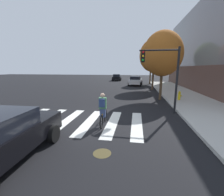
# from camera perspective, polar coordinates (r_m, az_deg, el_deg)

# --- Properties ---
(ground_plane) EXTENTS (120.00, 120.00, 0.00)m
(ground_plane) POSITION_cam_1_polar(r_m,az_deg,el_deg) (8.61, -10.34, -8.66)
(ground_plane) COLOR black
(crosswalk_stripes) EXTENTS (7.00, 4.08, 0.01)m
(crosswalk_stripes) POSITION_cam_1_polar(r_m,az_deg,el_deg) (8.73, -12.58, -8.43)
(crosswalk_stripes) COLOR silver
(crosswalk_stripes) RESTS_ON ground
(manhole_cover) EXTENTS (0.64, 0.64, 0.01)m
(manhole_cover) POSITION_cam_1_polar(r_m,az_deg,el_deg) (5.57, -3.75, -20.12)
(manhole_cover) COLOR #473D1E
(manhole_cover) RESTS_ON ground
(sedan_mid) EXTENTS (2.50, 4.75, 1.59)m
(sedan_mid) POSITION_cam_1_polar(r_m,az_deg,el_deg) (26.47, 8.91, 6.54)
(sedan_mid) COLOR silver
(sedan_mid) RESTS_ON ground
(sedan_far) EXTENTS (2.22, 4.47, 1.52)m
(sedan_far) POSITION_cam_1_polar(r_m,az_deg,el_deg) (36.52, 1.80, 7.85)
(sedan_far) COLOR black
(sedan_far) RESTS_ON ground
(cyclist) EXTENTS (0.36, 1.71, 1.69)m
(cyclist) POSITION_cam_1_polar(r_m,az_deg,el_deg) (7.68, -3.46, -4.33)
(cyclist) COLOR black
(cyclist) RESTS_ON ground
(traffic_light_near) EXTENTS (2.47, 0.28, 4.20)m
(traffic_light_near) POSITION_cam_1_polar(r_m,az_deg,el_deg) (10.23, 19.06, 10.39)
(traffic_light_near) COLOR black
(traffic_light_near) RESTS_ON ground
(fire_hydrant) EXTENTS (0.33, 0.22, 0.78)m
(fire_hydrant) POSITION_cam_1_polar(r_m,az_deg,el_deg) (14.60, 24.11, 0.88)
(fire_hydrant) COLOR gold
(fire_hydrant) RESTS_ON sidewalk
(street_tree_near) EXTENTS (3.46, 3.46, 6.15)m
(street_tree_near) POSITION_cam_1_polar(r_m,az_deg,el_deg) (14.63, 18.64, 15.55)
(street_tree_near) COLOR #4C3823
(street_tree_near) RESTS_ON ground
(street_tree_mid) EXTENTS (3.78, 3.78, 6.73)m
(street_tree_mid) POSITION_cam_1_polar(r_m,az_deg,el_deg) (21.43, 15.61, 15.19)
(street_tree_mid) COLOR #4C3823
(street_tree_mid) RESTS_ON ground
(street_tree_far) EXTENTS (4.04, 4.04, 7.18)m
(street_tree_far) POSITION_cam_1_polar(r_m,az_deg,el_deg) (29.02, 14.54, 14.69)
(street_tree_far) COLOR #4C3823
(street_tree_far) RESTS_ON ground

